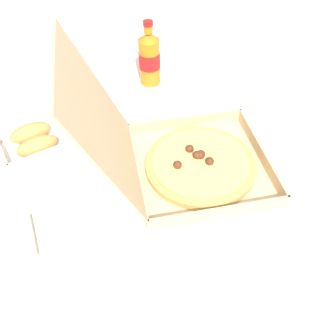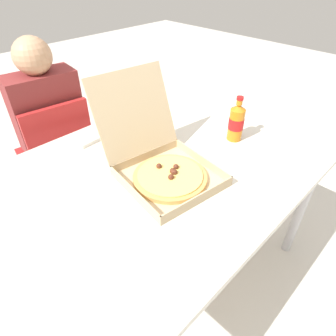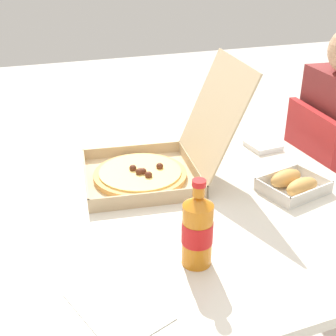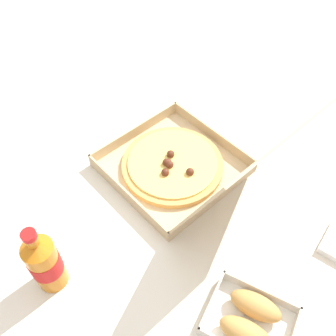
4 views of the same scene
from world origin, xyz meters
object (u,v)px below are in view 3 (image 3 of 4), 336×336
object	(u,v)px
chair	(328,186)
bread_side_box	(294,184)
napkin_pile	(263,146)
pizza_box_open	(154,163)
cola_bottle	(197,230)
paper_menu	(118,306)

from	to	relation	value
chair	bread_side_box	size ratio (longest dim) A/B	3.81
chair	napkin_pile	bearing A→B (deg)	-88.54
pizza_box_open	bread_side_box	bearing A→B (deg)	57.92
cola_bottle	napkin_pile	distance (m)	0.75
pizza_box_open	cola_bottle	size ratio (longest dim) A/B	2.41
paper_menu	bread_side_box	bearing A→B (deg)	96.21
chair	napkin_pile	world-z (taller)	chair
chair	napkin_pile	size ratio (longest dim) A/B	7.55
paper_menu	napkin_pile	distance (m)	0.95
chair	cola_bottle	bearing A→B (deg)	-57.79
paper_menu	napkin_pile	world-z (taller)	napkin_pile
bread_side_box	cola_bottle	size ratio (longest dim) A/B	0.97
pizza_box_open	paper_menu	bearing A→B (deg)	-26.19
bread_side_box	cola_bottle	bearing A→B (deg)	-63.05
pizza_box_open	paper_menu	world-z (taller)	pizza_box_open
chair	bread_side_box	world-z (taller)	chair
chair	napkin_pile	xyz separation A→B (m)	(0.01, -0.36, 0.25)
cola_bottle	napkin_pile	size ratio (longest dim) A/B	2.04
cola_bottle	paper_menu	world-z (taller)	cola_bottle
pizza_box_open	bread_side_box	xyz separation A→B (m)	(0.24, 0.38, -0.03)
chair	bread_side_box	distance (m)	0.61
chair	pizza_box_open	world-z (taller)	pizza_box_open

